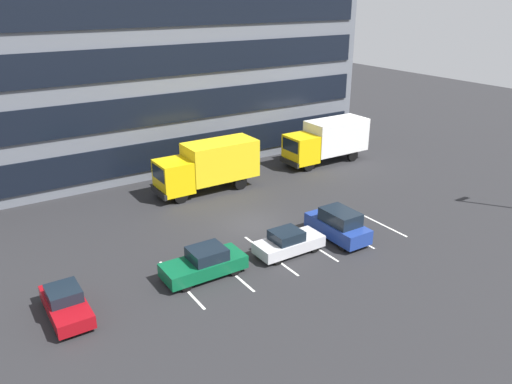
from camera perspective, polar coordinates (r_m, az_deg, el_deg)
name	(u,v)px	position (r m, az deg, el deg)	size (l,w,h in m)	color
ground_plane	(254,225)	(32.69, -0.24, -3.73)	(120.00, 120.00, 0.00)	#262628
office_building	(141,54)	(45.94, -12.87, 14.93)	(37.26, 13.09, 18.00)	slate
lot_markings	(290,249)	(29.84, 3.82, -6.42)	(14.14, 5.40, 0.01)	silver
box_truck_yellow_all	(209,164)	(37.75, -5.37, 3.12)	(7.89, 2.61, 3.66)	yellow
box_truck_yellow	(327,139)	(44.56, 8.07, 5.92)	(7.89, 2.61, 3.66)	yellow
suv_navy	(338,225)	(30.94, 9.27, -3.69)	(1.79, 4.23, 1.91)	navy
sedan_silver	(288,242)	(29.07, 3.69, -5.70)	(4.05, 1.70, 1.45)	silver
sedan_forest	(204,263)	(26.94, -5.84, -8.01)	(4.44, 1.86, 1.59)	#0C5933
sedan_maroon	(66,303)	(25.41, -20.72, -11.70)	(1.64, 3.92, 1.40)	maroon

